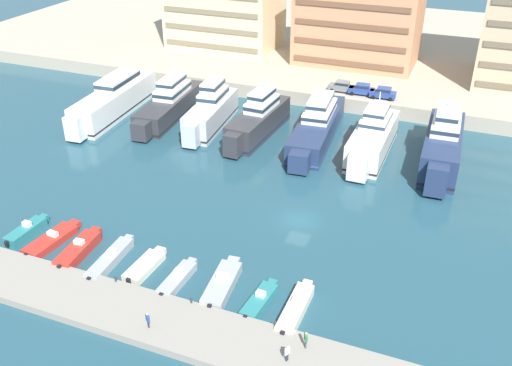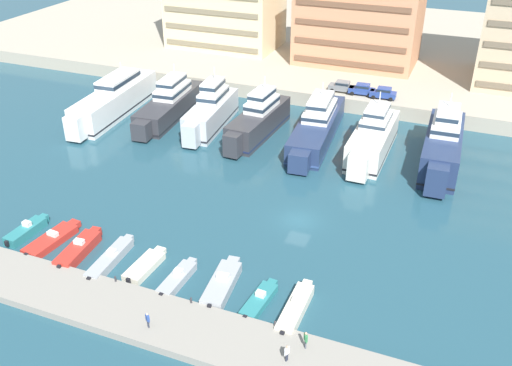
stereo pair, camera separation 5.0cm
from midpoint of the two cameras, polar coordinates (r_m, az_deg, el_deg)
name	(u,v)px [view 2 (the right image)]	position (r m, az deg, el deg)	size (l,w,h in m)	color
ground_plane	(299,220)	(64.30, 4.30, -3.76)	(400.00, 400.00, 0.00)	#234C5B
quay_promenade	(401,49)	(124.91, 14.29, 12.86)	(180.00, 70.00, 2.34)	#ADA38E
pier_dock	(223,340)	(49.37, -3.27, -15.43)	(120.00, 6.05, 0.75)	gray
yacht_white_far_left	(114,100)	(93.34, -13.96, 8.11)	(5.75, 23.11, 7.60)	white
yacht_charcoal_left	(170,103)	(90.94, -8.63, 7.88)	(5.77, 20.39, 7.69)	#333338
yacht_silver_mid_left	(211,111)	(86.27, -4.53, 7.19)	(5.16, 16.97, 8.67)	silver
yacht_charcoal_center_left	(258,120)	(83.29, 0.25, 6.35)	(4.75, 17.68, 8.30)	#333338
yacht_navy_center	(317,125)	(82.64, 6.15, 5.75)	(6.35, 23.04, 7.62)	navy
yacht_ivory_center_right	(373,138)	(79.11, 11.60, 4.44)	(4.57, 17.75, 8.26)	silver
yacht_navy_mid_right	(443,145)	(78.74, 18.19, 3.63)	(5.14, 19.63, 9.07)	navy
motorboat_teal_far_left	(27,231)	(66.30, -21.93, -4.43)	(1.76, 5.94, 1.55)	teal
motorboat_red_left	(52,239)	(64.10, -19.70, -5.33)	(2.76, 7.36, 1.23)	red
motorboat_red_mid_left	(79,249)	(61.45, -17.27, -6.33)	(2.33, 7.20, 1.57)	red
motorboat_grey_center_left	(110,259)	(59.39, -14.32, -7.34)	(1.82, 7.80, 1.34)	#9EA3A8
motorboat_cream_center	(145,265)	(57.89, -10.99, -8.10)	(2.15, 6.00, 1.16)	beige
motorboat_grey_center_right	(178,278)	(55.70, -7.81, -9.43)	(1.68, 6.17, 1.35)	#9EA3A8
motorboat_grey_mid_right	(222,284)	(54.54, -3.36, -10.01)	(2.74, 7.57, 1.49)	#9EA3A8
motorboat_teal_right	(260,300)	(52.90, 0.38, -11.64)	(2.00, 5.97, 1.21)	teal
motorboat_cream_far_right	(296,309)	(51.98, 4.01, -12.42)	(1.62, 7.48, 1.47)	beige
car_grey_far_left	(342,86)	(94.79, 8.62, 9.56)	(4.11, 1.93, 1.80)	slate
car_blue_left	(362,89)	(94.04, 10.58, 9.23)	(4.17, 2.06, 1.80)	#28428E
car_blue_mid_left	(383,93)	(93.15, 12.64, 8.81)	(4.17, 2.06, 1.80)	#28428E
apartment_block_left	(360,16)	(108.54, 10.33, 16.15)	(21.89, 13.62, 18.93)	tan
pedestrian_near_edge	(148,319)	(50.07, -10.76, -13.20)	(0.52, 0.41, 1.56)	#282D3D
pedestrian_mid_deck	(287,352)	(46.63, 3.15, -16.51)	(0.35, 0.59, 1.60)	#282D3D
pedestrian_far_side	(306,339)	(47.66, 5.02, -15.25)	(0.43, 0.56, 1.67)	#4C515B
bollard_west	(115,279)	(55.76, -13.86, -9.26)	(0.20, 0.20, 0.61)	#2D2D33
bollard_west_mid	(191,300)	(52.22, -6.48, -11.54)	(0.20, 0.20, 0.61)	#2D2D33
bollard_east_mid	(275,324)	(49.72, 1.94, -13.87)	(0.20, 0.20, 0.61)	#2D2D33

